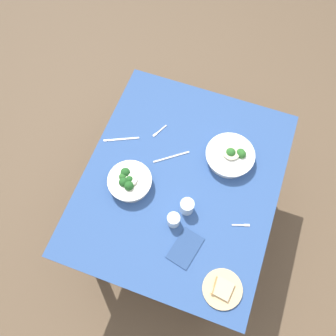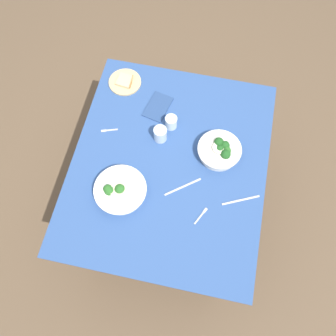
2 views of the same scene
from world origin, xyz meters
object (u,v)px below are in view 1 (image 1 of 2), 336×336
Objects in this scene: broccoli_bowl_near at (129,182)px; table_knife_left at (171,157)px; broccoli_bowl_far at (230,156)px; fork_by_near_bowl at (159,131)px; bread_side_plate at (222,289)px; table_knife_right at (122,139)px; water_glass_side at (187,207)px; water_glass_center at (174,220)px; fork_by_far_bowl at (242,225)px; napkin_folded_upper at (185,248)px.

table_knife_left is at bearing 146.12° from broccoli_bowl_near.
broccoli_bowl_far is 2.73× the size of fork_by_near_bowl.
bread_side_plate is at bearing 65.68° from fork_by_near_bowl.
bread_side_plate is at bearing 117.38° from table_knife_right.
broccoli_bowl_far is at bearing -19.45° from table_knife_left.
water_glass_side is at bearing -138.23° from bread_side_plate.
bread_side_plate is (0.35, 0.62, -0.03)m from broccoli_bowl_near.
table_knife_right is (0.09, -0.62, -0.03)m from broccoli_bowl_far.
water_glass_center is 0.88× the size of water_glass_side.
water_glass_side is 0.56m from table_knife_right.
water_glass_center is 0.79× the size of fork_by_near_bowl.
broccoli_bowl_near is at bearing -119.55° from bread_side_plate.
water_glass_center is at bearing 178.16° from fork_by_far_bowl.
fork_by_near_bowl is at bearing -148.65° from napkin_folded_upper.
broccoli_bowl_far is at bearing 96.36° from fork_by_far_bowl.
napkin_folded_upper reaches higher than table_knife_left.
water_glass_center reaches higher than fork_by_near_bowl.
broccoli_bowl_far reaches higher than table_knife_right.
bread_side_plate is 0.41m from water_glass_center.
water_glass_center is 0.42× the size of napkin_folded_upper.
table_knife_left is at bearing -145.69° from water_glass_side.
fork_by_far_bowl is at bearing 107.06° from water_glass_center.
table_knife_left is (0.13, 0.12, -0.00)m from fork_by_near_bowl.
bread_side_plate is 0.44m from water_glass_side.
table_knife_left is (-0.26, -0.18, -0.04)m from water_glass_side.
water_glass_center is 0.57m from table_knife_right.
table_knife_right is at bearing -127.53° from bread_side_plate.
table_knife_left is (-0.59, -0.47, -0.01)m from bread_side_plate.
table_knife_right is (-0.27, -0.49, -0.04)m from water_glass_side.
napkin_folded_upper is at bearing 16.80° from water_glass_side.
water_glass_side is 0.30m from fork_by_far_bowl.
bread_side_plate is 0.75m from table_knife_left.
bread_side_plate is at bearing 41.77° from water_glass_side.
broccoli_bowl_near is 0.63m from fork_by_far_bowl.
water_glass_side is at bearing -163.20° from napkin_folded_upper.
fork_by_far_bowl is at bearing 131.74° from napkin_folded_upper.
water_glass_center is (0.45, -0.17, 0.00)m from broccoli_bowl_far.
broccoli_bowl_far is 1.40× the size of bread_side_plate.
broccoli_bowl_far is 0.33m from table_knife_left.
water_glass_center is 0.85× the size of fork_by_far_bowl.
broccoli_bowl_far is at bearing 125.49° from broccoli_bowl_near.
fork_by_near_bowl is (-0.36, 0.03, -0.04)m from broccoli_bowl_near.
bread_side_plate reaches higher than fork_by_near_bowl.
broccoli_bowl_near reaches higher than water_glass_center.
water_glass_side is 0.42× the size of table_knife_left.
bread_side_plate is at bearing 54.73° from water_glass_center.
broccoli_bowl_far is at bearing 163.26° from table_knife_right.
table_knife_right is at bearing 140.72° from table_knife_left.
napkin_folded_upper is (0.21, -0.24, 0.00)m from fork_by_far_bowl.
table_knife_right is (0.12, -0.19, -0.00)m from fork_by_near_bowl.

